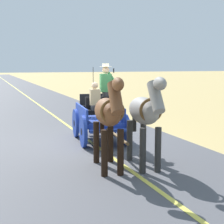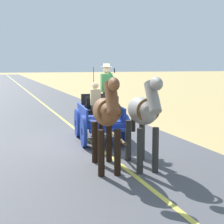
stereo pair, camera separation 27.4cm
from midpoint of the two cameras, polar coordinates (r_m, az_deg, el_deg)
The scene contains 6 objects.
ground_plane at distance 11.05m, azimuth -4.52°, elevation -4.93°, with size 200.00×200.00×0.00m, color tan.
road_surface at distance 11.05m, azimuth -4.52°, elevation -4.91°, with size 5.99×160.00×0.01m, color #4C4C51.
road_centre_stripe at distance 11.05m, azimuth -4.52°, elevation -4.89°, with size 0.12×160.00×0.00m, color #DBCC4C.
horse_drawn_carriage at distance 10.91m, azimuth -2.82°, elevation -0.72°, with size 1.66×4.52×2.50m.
horse_near_side at distance 8.06m, azimuth 4.57°, elevation -0.17°, with size 0.77×2.15×2.21m.
horse_off_side at distance 7.81m, azimuth -1.59°, elevation -0.40°, with size 0.79×2.15×2.21m.
Camera 1 is at (3.12, 10.31, 2.46)m, focal length 54.44 mm.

